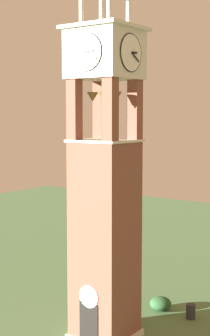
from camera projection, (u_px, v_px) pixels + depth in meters
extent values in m
cube|color=brown|center=(105.00, 242.00, 25.11)|extent=(2.65, 2.65, 9.88)
cube|color=silver|center=(105.00, 335.00, 25.61)|extent=(2.85, 2.85, 0.35)
cube|color=black|center=(89.00, 325.00, 24.42)|extent=(1.10, 0.04, 2.20)
cylinder|color=silver|center=(89.00, 297.00, 24.28)|extent=(1.10, 0.04, 1.10)
cube|color=brown|center=(74.00, 111.00, 24.21)|extent=(0.56, 0.56, 2.99)
cube|color=brown|center=(110.00, 111.00, 23.00)|extent=(0.56, 0.56, 2.99)
cube|color=brown|center=(100.00, 111.00, 25.90)|extent=(0.56, 0.56, 2.99)
cube|color=brown|center=(135.00, 111.00, 24.69)|extent=(0.56, 0.56, 2.99)
cube|color=silver|center=(105.00, 141.00, 24.60)|extent=(2.81, 2.81, 0.12)
cone|color=brown|center=(116.00, 97.00, 24.13)|extent=(0.52, 0.52, 0.47)
cone|color=brown|center=(115.00, 97.00, 24.73)|extent=(0.57, 0.57, 0.45)
cone|color=brown|center=(103.00, 97.00, 24.96)|extent=(0.45, 0.45, 0.49)
cone|color=brown|center=(93.00, 97.00, 24.44)|extent=(0.56, 0.56, 0.45)
cone|color=brown|center=(103.00, 96.00, 23.80)|extent=(0.45, 0.45, 0.41)
cube|color=silver|center=(105.00, 55.00, 24.18)|extent=(2.89, 2.89, 2.30)
cylinder|color=white|center=(86.00, 52.00, 22.99)|extent=(1.75, 0.05, 1.75)
torus|color=black|center=(86.00, 52.00, 22.99)|extent=(1.77, 0.06, 1.77)
cube|color=black|center=(89.00, 51.00, 22.82)|extent=(0.44, 0.03, 0.12)
cube|color=black|center=(91.00, 55.00, 22.79)|extent=(0.63, 0.03, 0.41)
cylinder|color=white|center=(122.00, 58.00, 25.36)|extent=(1.75, 0.05, 1.75)
torus|color=black|center=(122.00, 58.00, 25.36)|extent=(1.77, 0.06, 1.77)
cube|color=black|center=(126.00, 57.00, 25.28)|extent=(0.44, 0.03, 0.12)
cube|color=black|center=(128.00, 61.00, 25.25)|extent=(0.63, 0.03, 0.41)
cylinder|color=white|center=(81.00, 57.00, 25.02)|extent=(0.05, 1.75, 1.75)
torus|color=black|center=(81.00, 57.00, 25.02)|extent=(0.06, 1.77, 1.77)
cube|color=black|center=(83.00, 57.00, 25.23)|extent=(0.03, 0.44, 0.12)
cube|color=black|center=(84.00, 61.00, 25.32)|extent=(0.03, 0.63, 0.41)
cylinder|color=white|center=(131.00, 53.00, 23.33)|extent=(0.05, 1.75, 1.75)
torus|color=black|center=(131.00, 53.00, 23.33)|extent=(0.06, 1.77, 1.77)
cube|color=black|center=(135.00, 53.00, 23.47)|extent=(0.03, 0.44, 0.12)
cube|color=black|center=(136.00, 57.00, 23.55)|extent=(0.03, 0.63, 0.41)
cube|color=silver|center=(105.00, 28.00, 24.05)|extent=(3.25, 3.25, 0.16)
cylinder|color=silver|center=(81.00, 7.00, 23.77)|extent=(0.22, 0.22, 1.69)
cylinder|color=silver|center=(109.00, 3.00, 22.85)|extent=(0.22, 0.22, 1.69)
cylinder|color=silver|center=(101.00, 13.00, 25.05)|extent=(0.22, 0.22, 1.69)
cylinder|color=silver|center=(128.00, 9.00, 24.13)|extent=(0.22, 0.22, 1.69)
cylinder|color=#2D2D33|center=(191.00, 311.00, 28.09)|extent=(0.52, 0.52, 0.80)
ellipsoid|color=#28562D|center=(161.00, 304.00, 29.27)|extent=(1.24, 1.24, 0.78)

